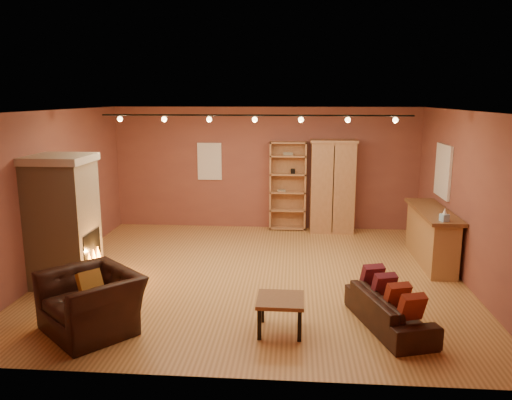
# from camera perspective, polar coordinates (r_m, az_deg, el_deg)

# --- Properties ---
(floor) EXTENTS (7.00, 7.00, 0.00)m
(floor) POSITION_cam_1_polar(r_m,az_deg,el_deg) (8.73, -0.25, -8.53)
(floor) COLOR #A8723B
(floor) RESTS_ON ground
(ceiling) EXTENTS (7.00, 7.00, 0.00)m
(ceiling) POSITION_cam_1_polar(r_m,az_deg,el_deg) (8.19, -0.26, 10.17)
(ceiling) COLOR brown
(ceiling) RESTS_ON back_wall
(back_wall) EXTENTS (7.00, 0.02, 2.80)m
(back_wall) POSITION_cam_1_polar(r_m,az_deg,el_deg) (11.55, 1.08, 3.64)
(back_wall) COLOR brown
(back_wall) RESTS_ON floor
(left_wall) EXTENTS (0.02, 6.50, 2.80)m
(left_wall) POSITION_cam_1_polar(r_m,az_deg,el_deg) (9.31, -22.26, 0.81)
(left_wall) COLOR brown
(left_wall) RESTS_ON floor
(right_wall) EXTENTS (0.02, 6.50, 2.80)m
(right_wall) POSITION_cam_1_polar(r_m,az_deg,el_deg) (8.79, 23.14, 0.13)
(right_wall) COLOR brown
(right_wall) RESTS_ON floor
(fireplace) EXTENTS (1.01, 0.98, 2.12)m
(fireplace) POSITION_cam_1_polar(r_m,az_deg,el_deg) (8.65, -21.12, -2.19)
(fireplace) COLOR tan
(fireplace) RESTS_ON floor
(back_window) EXTENTS (0.56, 0.04, 0.86)m
(back_window) POSITION_cam_1_polar(r_m,az_deg,el_deg) (11.66, -5.33, 4.41)
(back_window) COLOR white
(back_window) RESTS_ON back_wall
(bookcase) EXTENTS (0.83, 0.32, 2.03)m
(bookcase) POSITION_cam_1_polar(r_m,az_deg,el_deg) (11.48, 3.66, 1.72)
(bookcase) COLOR tan
(bookcase) RESTS_ON floor
(armoire) EXTENTS (1.03, 0.59, 2.09)m
(armoire) POSITION_cam_1_polar(r_m,az_deg,el_deg) (11.35, 8.73, 1.59)
(armoire) COLOR tan
(armoire) RESTS_ON floor
(bar_counter) EXTENTS (0.57, 2.11, 1.01)m
(bar_counter) POSITION_cam_1_polar(r_m,az_deg,el_deg) (9.75, 19.37, -3.87)
(bar_counter) COLOR tan
(bar_counter) RESTS_ON floor
(tissue_box) EXTENTS (0.14, 0.14, 0.21)m
(tissue_box) POSITION_cam_1_polar(r_m,az_deg,el_deg) (8.78, 20.74, -1.72)
(tissue_box) COLOR #96C4F1
(tissue_box) RESTS_ON bar_counter
(right_window) EXTENTS (0.05, 0.90, 1.00)m
(right_window) POSITION_cam_1_polar(r_m,az_deg,el_deg) (10.05, 20.60, 3.13)
(right_window) COLOR white
(right_window) RESTS_ON right_wall
(loveseat) EXTENTS (0.90, 1.65, 0.70)m
(loveseat) POSITION_cam_1_polar(r_m,az_deg,el_deg) (6.99, 15.02, -11.33)
(loveseat) COLOR black
(loveseat) RESTS_ON floor
(armchair) EXTENTS (1.41, 1.38, 1.05)m
(armchair) POSITION_cam_1_polar(r_m,az_deg,el_deg) (6.93, -18.35, -10.01)
(armchair) COLOR black
(armchair) RESTS_ON floor
(coffee_table) EXTENTS (0.61, 0.61, 0.46)m
(coffee_table) POSITION_cam_1_polar(r_m,az_deg,el_deg) (6.62, 2.80, -11.69)
(coffee_table) COLOR brown
(coffee_table) RESTS_ON floor
(track_rail) EXTENTS (5.20, 0.09, 0.13)m
(track_rail) POSITION_cam_1_polar(r_m,az_deg,el_deg) (8.40, -0.15, 9.41)
(track_rail) COLOR black
(track_rail) RESTS_ON ceiling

